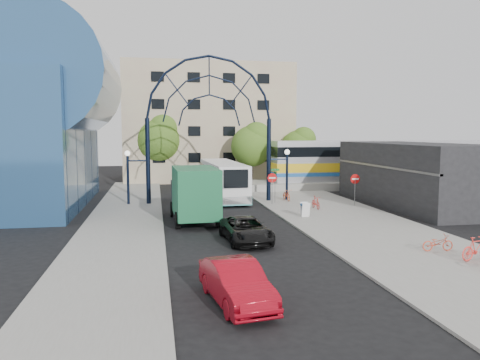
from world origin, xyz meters
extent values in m
plane|color=black|center=(0.00, 0.00, 0.00)|extent=(120.00, 120.00, 0.00)
cube|color=gray|center=(8.00, 4.00, 0.06)|extent=(8.00, 56.00, 0.12)
cube|color=gray|center=(-6.50, 6.00, 0.06)|extent=(5.00, 50.00, 0.12)
cylinder|color=black|center=(-5.00, 14.00, 3.50)|extent=(0.36, 0.36, 7.00)
cylinder|color=black|center=(5.00, 14.00, 3.50)|extent=(0.36, 0.36, 7.00)
cylinder|color=black|center=(-6.60, 14.00, 2.00)|extent=(0.20, 0.20, 4.00)
cylinder|color=black|center=(6.60, 14.00, 2.00)|extent=(0.20, 0.20, 4.00)
sphere|color=white|center=(-6.60, 14.00, 4.20)|extent=(0.44, 0.44, 0.44)
sphere|color=white|center=(6.60, 14.00, 4.20)|extent=(0.44, 0.44, 0.44)
cylinder|color=slate|center=(4.80, 12.00, 1.22)|extent=(0.06, 0.06, 2.20)
cylinder|color=red|center=(4.80, 12.00, 2.22)|extent=(0.80, 0.04, 0.80)
cube|color=white|center=(4.80, 11.97, 2.22)|extent=(0.55, 0.02, 0.12)
cylinder|color=slate|center=(11.00, 10.00, 1.22)|extent=(0.06, 0.06, 2.20)
cylinder|color=red|center=(11.00, 10.00, 2.22)|extent=(0.76, 0.04, 0.76)
cube|color=white|center=(11.00, 9.97, 2.22)|extent=(0.55, 0.02, 0.12)
cylinder|color=slate|center=(5.20, 12.60, 1.52)|extent=(0.05, 0.05, 2.80)
cube|color=#146626|center=(5.20, 12.60, 2.82)|extent=(0.70, 0.03, 0.18)
cube|color=#146626|center=(5.20, 12.60, 2.57)|extent=(0.03, 0.70, 0.18)
cube|color=white|center=(5.60, 5.80, 0.62)|extent=(0.55, 0.26, 0.99)
cube|color=white|center=(5.60, 6.15, 0.62)|extent=(0.55, 0.26, 0.99)
cube|color=#1E59A5|center=(5.60, 5.98, 0.95)|extent=(0.55, 0.42, 0.14)
cylinder|color=#2B5585|center=(-12.00, 15.00, 10.00)|extent=(9.00, 16.00, 9.00)
cube|color=black|center=(16.00, 10.00, 2.50)|extent=(6.00, 16.00, 5.00)
cube|color=tan|center=(2.00, 35.00, 7.00)|extent=(20.00, 12.00, 14.00)
cube|color=gray|center=(20.00, 22.00, 0.40)|extent=(32.00, 5.00, 0.80)
cube|color=#B7B7BC|center=(20.00, 22.00, 2.90)|extent=(25.00, 3.00, 4.20)
cube|color=gold|center=(20.00, 22.00, 2.30)|extent=(25.10, 3.05, 0.90)
cube|color=black|center=(20.00, 22.00, 3.90)|extent=(25.05, 3.05, 1.00)
cube|color=#1E59A5|center=(20.00, 22.00, 1.60)|extent=(25.10, 3.05, 0.35)
cylinder|color=#382314|center=(6.00, 26.00, 1.26)|extent=(0.36, 0.36, 2.52)
sphere|color=#365B17|center=(6.00, 26.00, 4.34)|extent=(4.48, 4.48, 4.48)
sphere|color=#365B17|center=(6.50, 25.70, 5.46)|extent=(3.08, 3.08, 3.08)
cylinder|color=#382314|center=(-4.00, 30.00, 1.44)|extent=(0.36, 0.36, 2.88)
sphere|color=#365B17|center=(-4.00, 30.00, 4.96)|extent=(5.12, 5.12, 5.12)
sphere|color=#365B17|center=(-3.50, 29.70, 6.24)|extent=(3.52, 3.52, 3.52)
cylinder|color=#382314|center=(12.00, 28.00, 1.17)|extent=(0.36, 0.36, 2.34)
sphere|color=#365B17|center=(12.00, 28.00, 4.03)|extent=(4.16, 4.16, 4.16)
sphere|color=#365B17|center=(12.50, 27.70, 5.07)|extent=(2.86, 2.86, 2.86)
cube|color=white|center=(1.50, 16.81, 1.77)|extent=(2.90, 11.68, 2.93)
cube|color=#57C0C2|center=(1.50, 16.81, 0.56)|extent=(2.93, 11.68, 0.71)
cube|color=black|center=(1.50, 16.81, 2.37)|extent=(2.94, 11.45, 0.91)
cube|color=black|center=(1.66, 10.93, 2.32)|extent=(1.91, 0.19, 1.41)
cube|color=black|center=(1.34, 22.56, 1.62)|extent=(2.42, 0.25, 1.62)
cylinder|color=black|center=(0.14, 20.37, 0.48)|extent=(0.31, 0.98, 0.97)
cylinder|color=black|center=(2.65, 20.44, 0.48)|extent=(0.31, 0.98, 0.97)
cylinder|color=black|center=(0.36, 12.48, 0.48)|extent=(0.31, 0.98, 0.97)
cylinder|color=black|center=(2.87, 12.55, 0.48)|extent=(0.31, 0.98, 0.97)
cube|color=black|center=(-2.04, 8.66, 1.21)|extent=(2.61, 2.72, 2.42)
cube|color=black|center=(-2.08, 9.98, 1.70)|extent=(2.20, 0.18, 1.10)
cube|color=#1A633B|center=(-1.93, 5.36, 2.09)|extent=(2.80, 5.14, 3.08)
cylinder|color=black|center=(-3.29, 8.29, 0.53)|extent=(0.32, 1.06, 1.06)
cylinder|color=black|center=(-0.77, 8.37, 0.53)|extent=(0.32, 1.06, 1.06)
cylinder|color=black|center=(-3.15, 4.00, 0.53)|extent=(0.32, 1.06, 1.06)
cylinder|color=black|center=(-0.63, 4.08, 0.53)|extent=(0.32, 1.06, 1.06)
imported|color=black|center=(0.30, -0.07, 0.67)|extent=(2.49, 4.92, 1.33)
imported|color=maroon|center=(-1.77, -8.91, 0.74)|extent=(2.23, 4.67, 1.48)
imported|color=#CB5028|center=(6.50, 13.68, 0.59)|extent=(0.66, 1.81, 0.94)
imported|color=red|center=(7.46, 9.09, 0.59)|extent=(0.49, 1.59, 0.95)
imported|color=#CD4229|center=(9.01, -4.09, 0.52)|extent=(1.57, 0.66, 0.81)
imported|color=#FA3A32|center=(9.76, -5.89, 0.66)|extent=(1.87, 0.91, 1.08)
camera|label=1|loc=(-4.44, -24.27, 5.88)|focal=35.00mm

